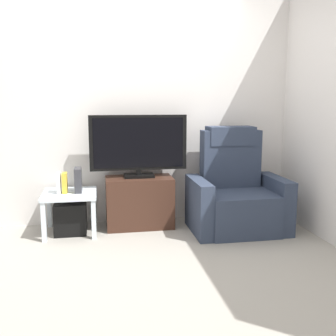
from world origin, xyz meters
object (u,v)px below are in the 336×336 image
(recliner_armchair, at_px, (236,194))
(book_middle, at_px, (65,183))
(side_table, at_px, (70,199))
(game_console, at_px, (78,180))
(tv_stand, at_px, (139,202))
(television, at_px, (139,145))
(book_leftmost, at_px, (59,183))
(subwoofer_box, at_px, (71,218))

(recliner_armchair, distance_m, book_middle, 1.78)
(recliner_armchair, distance_m, side_table, 1.74)
(game_console, bearing_deg, side_table, -173.66)
(tv_stand, relative_size, television, 0.69)
(tv_stand, xyz_separation_m, book_leftmost, (-0.83, -0.11, 0.26))
(television, xyz_separation_m, subwoofer_box, (-0.73, -0.11, -0.74))
(recliner_armchair, height_order, book_leftmost, recliner_armchair)
(television, xyz_separation_m, side_table, (-0.73, -0.11, -0.53))
(subwoofer_box, xyz_separation_m, game_console, (0.09, 0.01, 0.39))
(recliner_armchair, relative_size, book_leftmost, 5.08)
(book_middle, bearing_deg, subwoofer_box, 24.93)
(television, distance_m, book_leftmost, 0.91)
(game_console, bearing_deg, book_middle, -167.29)
(tv_stand, distance_m, television, 0.62)
(television, height_order, book_leftmost, television)
(television, bearing_deg, subwoofer_box, -171.67)
(side_table, height_order, book_leftmost, book_leftmost)
(recliner_armchair, distance_m, book_leftmost, 1.84)
(recliner_armchair, relative_size, book_middle, 5.19)
(side_table, relative_size, game_console, 2.18)
(book_middle, bearing_deg, game_console, 12.71)
(side_table, bearing_deg, book_leftmost, -168.69)
(side_table, relative_size, subwoofer_box, 1.68)
(television, xyz_separation_m, book_leftmost, (-0.83, -0.13, -0.36))
(tv_stand, height_order, game_console, game_console)
(television, xyz_separation_m, game_console, (-0.64, -0.10, -0.34))
(subwoofer_box, height_order, game_console, game_console)
(side_table, xyz_separation_m, game_console, (0.09, 0.01, 0.19))
(television, xyz_separation_m, book_middle, (-0.77, -0.13, -0.36))
(tv_stand, bearing_deg, book_leftmost, -172.60)
(recliner_armchair, distance_m, game_console, 1.66)
(book_leftmost, xyz_separation_m, game_console, (0.19, 0.03, 0.02))
(book_middle, bearing_deg, recliner_armchair, -4.56)
(tv_stand, distance_m, book_leftmost, 0.87)
(tv_stand, xyz_separation_m, game_console, (-0.64, -0.08, 0.28))
(recliner_armchair, xyz_separation_m, game_console, (-1.64, 0.17, 0.18))
(television, height_order, game_console, television)
(book_leftmost, distance_m, book_middle, 0.06)
(tv_stand, height_order, book_leftmost, book_leftmost)
(side_table, relative_size, book_middle, 2.60)
(book_leftmost, distance_m, game_console, 0.19)
(tv_stand, xyz_separation_m, book_middle, (-0.77, -0.11, 0.26))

